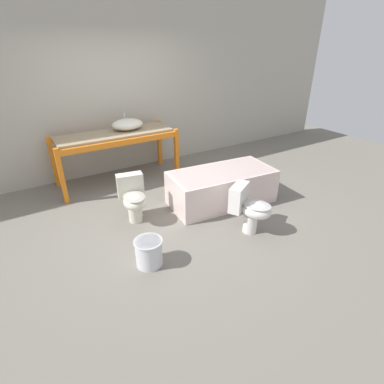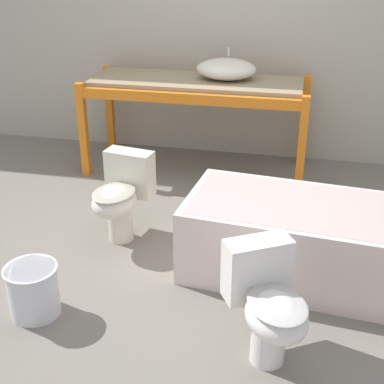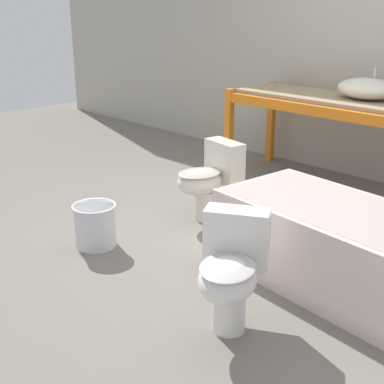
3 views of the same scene
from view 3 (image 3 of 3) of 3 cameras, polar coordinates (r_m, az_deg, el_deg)
ground_plane at (r=4.23m, az=7.28°, el=-4.39°), size 12.00×12.00×0.00m
shelving_rack at (r=5.19m, az=15.03°, el=8.45°), size 2.06×0.78×0.89m
sink_basin at (r=5.08m, az=18.17°, el=10.43°), size 0.55×0.42×0.27m
bathtub_main at (r=3.46m, az=15.77°, el=-5.24°), size 1.66×0.92×0.52m
toilet_near at (r=2.91m, az=4.17°, el=-8.21°), size 0.55×0.62×0.64m
toilet_far at (r=4.35m, az=1.84°, el=1.50°), size 0.42×0.57×0.64m
bucket_white at (r=3.99m, az=-10.30°, el=-3.44°), size 0.32×0.32×0.32m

